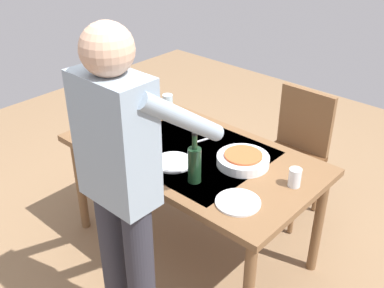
# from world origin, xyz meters

# --- Properties ---
(ground_plane) EXTENTS (6.00, 6.00, 0.00)m
(ground_plane) POSITION_xyz_m (0.00, 0.00, 0.00)
(ground_plane) COLOR #846647
(dining_table) EXTENTS (1.54, 0.85, 0.74)m
(dining_table) POSITION_xyz_m (0.00, 0.00, 0.66)
(dining_table) COLOR brown
(dining_table) RESTS_ON ground_plane
(chair_near) EXTENTS (0.40, 0.40, 0.91)m
(chair_near) POSITION_xyz_m (-0.25, -0.81, 0.53)
(chair_near) COLOR #523019
(chair_near) RESTS_ON ground_plane
(person_server) EXTENTS (0.42, 0.61, 1.69)m
(person_server) POSITION_xyz_m (-0.20, 0.69, 0.96)
(person_server) COLOR #2D2D38
(person_server) RESTS_ON ground_plane
(wine_bottle) EXTENTS (0.07, 0.07, 0.30)m
(wine_bottle) POSITION_xyz_m (-0.22, 0.23, 0.85)
(wine_bottle) COLOR black
(wine_bottle) RESTS_ON dining_table
(wine_glass_left) EXTENTS (0.07, 0.07, 0.15)m
(wine_glass_left) POSITION_xyz_m (0.66, -0.13, 0.84)
(wine_glass_left) COLOR white
(wine_glass_left) RESTS_ON dining_table
(water_cup_near_left) EXTENTS (0.06, 0.06, 0.10)m
(water_cup_near_left) POSITION_xyz_m (0.30, 0.05, 0.79)
(water_cup_near_left) COLOR silver
(water_cup_near_left) RESTS_ON dining_table
(water_cup_near_right) EXTENTS (0.07, 0.07, 0.09)m
(water_cup_near_right) POSITION_xyz_m (0.55, -0.35, 0.79)
(water_cup_near_right) COLOR silver
(water_cup_near_right) RESTS_ON dining_table
(water_cup_far_left) EXTENTS (0.07, 0.07, 0.10)m
(water_cup_far_left) POSITION_xyz_m (-0.64, -0.09, 0.79)
(water_cup_far_left) COLOR silver
(water_cup_far_left) RESTS_ON dining_table
(serving_bowl_pasta) EXTENTS (0.30, 0.30, 0.07)m
(serving_bowl_pasta) POSITION_xyz_m (-0.31, -0.08, 0.77)
(serving_bowl_pasta) COLOR silver
(serving_bowl_pasta) RESTS_ON dining_table
(side_bowl_salad) EXTENTS (0.18, 0.18, 0.07)m
(side_bowl_salad) POSITION_xyz_m (0.61, 0.11, 0.77)
(side_bowl_salad) COLOR silver
(side_bowl_salad) RESTS_ON dining_table
(dinner_plate_near) EXTENTS (0.23, 0.23, 0.01)m
(dinner_plate_near) POSITION_xyz_m (-0.51, 0.23, 0.75)
(dinner_plate_near) COLOR silver
(dinner_plate_near) RESTS_ON dining_table
(dinner_plate_far) EXTENTS (0.23, 0.23, 0.01)m
(dinner_plate_far) POSITION_xyz_m (-0.01, 0.17, 0.75)
(dinner_plate_far) COLOR silver
(dinner_plate_far) RESTS_ON dining_table
(table_knife) EXTENTS (0.03, 0.20, 0.00)m
(table_knife) POSITION_xyz_m (0.33, 0.22, 0.74)
(table_knife) COLOR silver
(table_knife) RESTS_ON dining_table
(table_fork) EXTENTS (0.06, 0.18, 0.00)m
(table_fork) POSITION_xyz_m (0.03, -0.16, 0.74)
(table_fork) COLOR silver
(table_fork) RESTS_ON dining_table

